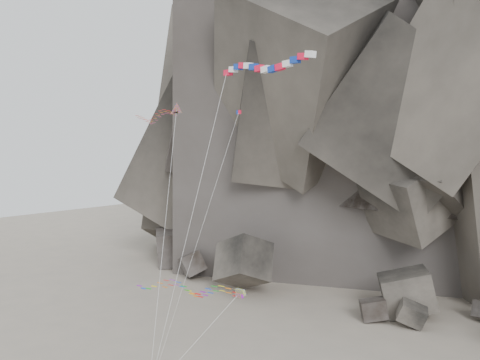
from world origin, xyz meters
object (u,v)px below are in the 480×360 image
Objects in this scene: pennant_kite at (220,172)px; banner_kite at (263,67)px; delta_kite at (153,117)px; parafoil_kite at (183,287)px.

banner_kite is at bearing -7.11° from pennant_kite.
banner_kite reaches higher than pennant_kite.
parafoil_kite is at bearing -12.70° from delta_kite.
pennant_kite is at bearing 21.62° from parafoil_kite.
parafoil_kite is at bearing -168.91° from pennant_kite.
pennant_kite reaches higher than parafoil_kite.
delta_kite is 0.92× the size of banner_kite.
banner_kite is 2.08× the size of parafoil_kite.
banner_kite is at bearing 10.99° from parafoil_kite.
pennant_kite is (14.50, -4.85, -5.77)m from delta_kite.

